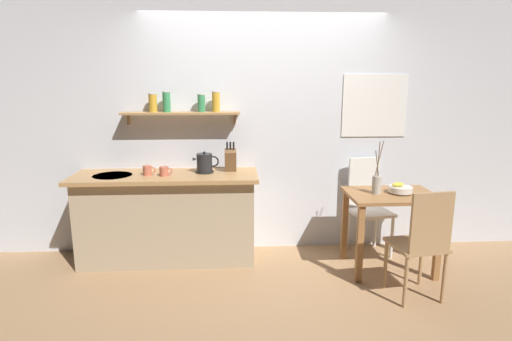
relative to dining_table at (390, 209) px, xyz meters
name	(u,v)px	position (x,y,z in m)	size (l,w,h in m)	color
ground_plane	(268,270)	(-1.18, 0.03, -0.62)	(14.00, 14.00, 0.00)	#A87F56
back_wall	(282,126)	(-0.98, 0.68, 0.73)	(6.80, 0.11, 2.70)	silver
kitchen_counter	(168,217)	(-2.18, 0.35, -0.15)	(1.83, 0.63, 0.91)	tan
wall_shelf	(182,108)	(-2.01, 0.52, 0.94)	(1.19, 0.20, 0.34)	tan
dining_table	(390,209)	(0.00, 0.00, 0.00)	(0.83, 0.62, 0.77)	#9E6B3D
dining_chair_near	(422,240)	(0.04, -0.61, -0.08)	(0.46, 0.44, 0.97)	tan
dining_chair_far	(367,202)	(-0.08, 0.45, -0.06)	(0.47, 0.46, 1.02)	white
fruit_bowl	(400,189)	(0.08, 0.00, 0.20)	(0.22, 0.22, 0.11)	silver
twig_vase	(377,184)	(-0.15, 0.00, 0.25)	(0.10, 0.09, 0.51)	#B7B2A8
electric_kettle	(205,163)	(-1.79, 0.38, 0.39)	(0.26, 0.18, 0.22)	black
knife_block	(231,160)	(-1.53, 0.43, 0.42)	(0.12, 0.17, 0.31)	brown
coffee_mug_by_sink	(148,170)	(-2.35, 0.29, 0.35)	(0.12, 0.08, 0.10)	#C6664C
coffee_mug_spare	(164,171)	(-2.18, 0.26, 0.34)	(0.13, 0.09, 0.09)	#C6664C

